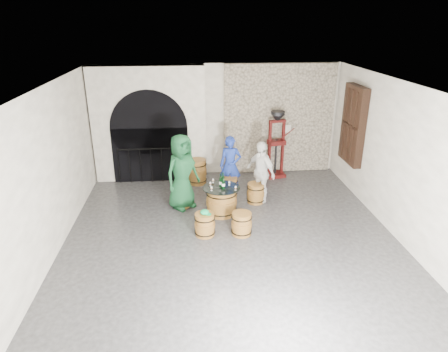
{
  "coord_description": "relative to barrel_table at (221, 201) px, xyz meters",
  "views": [
    {
      "loc": [
        -0.82,
        -7.23,
        4.4
      ],
      "look_at": [
        -0.06,
        1.06,
        1.05
      ],
      "focal_mm": 32.0,
      "sensor_mm": 36.0,
      "label": 1
    }
  ],
  "objects": [
    {
      "name": "ground",
      "position": [
        0.1,
        -1.27,
        -0.34
      ],
      "size": [
        8.0,
        8.0,
        0.0
      ],
      "primitive_type": "plane",
      "color": "#29292B",
      "rests_on": "ground"
    },
    {
      "name": "stone_facing_panel",
      "position": [
        1.9,
        2.67,
        1.26
      ],
      "size": [
        3.2,
        0.12,
        3.18
      ],
      "primitive_type": "cube",
      "color": "#ADA08A",
      "rests_on": "ground"
    },
    {
      "name": "tasting_glass_f",
      "position": [
        -0.25,
        0.1,
        0.39
      ],
      "size": [
        0.05,
        0.05,
        0.1
      ],
      "primitive_type": null,
      "color": "#BA6224",
      "rests_on": "barrel_table"
    },
    {
      "name": "barrel_stool_near_right",
      "position": [
        0.35,
        -1.01,
        -0.09
      ],
      "size": [
        0.45,
        0.45,
        0.51
      ],
      "color": "brown",
      "rests_on": "ground"
    },
    {
      "name": "barrel_stool_right",
      "position": [
        0.91,
        0.55,
        -0.09
      ],
      "size": [
        0.45,
        0.45,
        0.51
      ],
      "color": "brown",
      "rests_on": "ground"
    },
    {
      "name": "control_box",
      "position": [
        2.15,
        2.59,
        1.01
      ],
      "size": [
        0.18,
        0.1,
        0.22
      ],
      "primitive_type": "cube",
      "color": "silver",
      "rests_on": "wall_back"
    },
    {
      "name": "person_white",
      "position": [
        1.03,
        0.62,
        0.45
      ],
      "size": [
        0.83,
        0.99,
        1.58
      ],
      "primitive_type": "imported",
      "rotation": [
        0.0,
        0.0,
        -0.98
      ],
      "color": "white",
      "rests_on": "ground"
    },
    {
      "name": "wall_front",
      "position": [
        0.1,
        -5.27,
        1.26
      ],
      "size": [
        8.0,
        0.0,
        8.0
      ],
      "primitive_type": "plane",
      "rotation": [
        -1.57,
        0.0,
        0.0
      ],
      "color": "silver",
      "rests_on": "ground"
    },
    {
      "name": "person_green",
      "position": [
        -0.91,
        0.45,
        0.59
      ],
      "size": [
        1.07,
        1.03,
        1.85
      ],
      "primitive_type": "imported",
      "rotation": [
        0.0,
        0.0,
        0.69
      ],
      "color": "#134524",
      "rests_on": "ground"
    },
    {
      "name": "wine_bottle_left",
      "position": [
        -0.01,
        0.04,
        0.48
      ],
      "size": [
        0.08,
        0.08,
        0.32
      ],
      "color": "black",
      "rests_on": "barrel_table"
    },
    {
      "name": "barrel_stool_left",
      "position": [
        -0.95,
        0.47,
        -0.09
      ],
      "size": [
        0.45,
        0.45,
        0.51
      ],
      "color": "brown",
      "rests_on": "ground"
    },
    {
      "name": "side_barrel",
      "position": [
        -0.52,
        1.92,
        0.01
      ],
      "size": [
        0.53,
        0.53,
        0.7
      ],
      "rotation": [
        0.0,
        0.0,
        -0.15
      ],
      "color": "brown",
      "rests_on": "ground"
    },
    {
      "name": "person_blue",
      "position": [
        0.33,
        1.18,
        0.44
      ],
      "size": [
        0.62,
        0.46,
        1.55
      ],
      "primitive_type": "imported",
      "rotation": [
        0.0,
        0.0,
        -0.16
      ],
      "color": "navy",
      "rests_on": "ground"
    },
    {
      "name": "tasting_glass_b",
      "position": [
        0.19,
        0.09,
        0.39
      ],
      "size": [
        0.05,
        0.05,
        0.1
      ],
      "primitive_type": null,
      "color": "#BA6224",
      "rests_on": "barrel_table"
    },
    {
      "name": "tasting_glass_e",
      "position": [
        0.31,
        -0.19,
        0.39
      ],
      "size": [
        0.05,
        0.05,
        0.1
      ],
      "primitive_type": null,
      "color": "#BA6224",
      "rests_on": "barrel_table"
    },
    {
      "name": "arched_opening",
      "position": [
        -1.8,
        2.47,
        1.24
      ],
      "size": [
        3.1,
        0.6,
        3.19
      ],
      "color": "silver",
      "rests_on": "ground"
    },
    {
      "name": "tasting_glass_c",
      "position": [
        -0.18,
        0.3,
        0.39
      ],
      "size": [
        0.05,
        0.05,
        0.1
      ],
      "primitive_type": null,
      "color": "#BA6224",
      "rests_on": "barrel_table"
    },
    {
      "name": "barrel_table",
      "position": [
        0.0,
        0.0,
        0.0
      ],
      "size": [
        0.88,
        0.88,
        0.68
      ],
      "color": "brown",
      "rests_on": "ground"
    },
    {
      "name": "wine_bottle_right",
      "position": [
        0.05,
        0.1,
        0.48
      ],
      "size": [
        0.08,
        0.08,
        0.32
      ],
      "color": "black",
      "rests_on": "barrel_table"
    },
    {
      "name": "wall_left",
      "position": [
        -3.4,
        -1.27,
        1.26
      ],
      "size": [
        0.0,
        8.0,
        8.0
      ],
      "primitive_type": "plane",
      "rotation": [
        1.57,
        0.0,
        1.57
      ],
      "color": "silver",
      "rests_on": "ground"
    },
    {
      "name": "ceiling",
      "position": [
        0.1,
        -1.27,
        2.86
      ],
      "size": [
        8.0,
        8.0,
        0.0
      ],
      "primitive_type": "plane",
      "rotation": [
        3.14,
        0.0,
        0.0
      ],
      "color": "beige",
      "rests_on": "wall_back"
    },
    {
      "name": "wall_right",
      "position": [
        3.6,
        -1.27,
        1.26
      ],
      "size": [
        0.0,
        8.0,
        8.0
      ],
      "primitive_type": "plane",
      "rotation": [
        1.57,
        0.0,
        -1.57
      ],
      "color": "silver",
      "rests_on": "ground"
    },
    {
      "name": "green_cap",
      "position": [
        -0.44,
        -0.97,
        0.21
      ],
      "size": [
        0.23,
        0.18,
        0.1
      ],
      "color": "#0E9B54",
      "rests_on": "barrel_stool_near_left"
    },
    {
      "name": "barrel_stool_far",
      "position": [
        0.29,
        1.02,
        -0.09
      ],
      "size": [
        0.45,
        0.45,
        0.51
      ],
      "color": "brown",
      "rests_on": "ground"
    },
    {
      "name": "tasting_glass_a",
      "position": [
        -0.24,
        -0.17,
        0.39
      ],
      "size": [
        0.05,
        0.05,
        0.1
      ],
      "primitive_type": null,
      "color": "#BA6224",
      "rests_on": "barrel_table"
    },
    {
      "name": "shuttered_window",
      "position": [
        3.48,
        1.13,
        1.46
      ],
      "size": [
        0.23,
        1.1,
        2.0
      ],
      "color": "black",
      "rests_on": "wall_right"
    },
    {
      "name": "wall_back",
      "position": [
        0.1,
        2.73,
        1.26
      ],
      "size": [
        8.0,
        0.0,
        8.0
      ],
      "primitive_type": "plane",
      "rotation": [
        1.57,
        0.0,
        0.0
      ],
      "color": "silver",
      "rests_on": "ground"
    },
    {
      "name": "tasting_glass_d",
      "position": [
        0.19,
        0.13,
        0.39
      ],
      "size": [
        0.05,
        0.05,
        0.1
      ],
      "primitive_type": null,
      "color": "#BA6224",
      "rests_on": "barrel_table"
    },
    {
      "name": "barrel_stool_near_left",
      "position": [
        -0.44,
        -0.97,
        -0.09
      ],
      "size": [
        0.45,
        0.45,
        0.51
      ],
      "color": "brown",
      "rests_on": "ground"
    },
    {
      "name": "wine_bottle_center",
      "position": [
        0.04,
        -0.08,
        0.48
      ],
      "size": [
        0.08,
        0.08,
        0.32
      ],
      "color": "black",
      "rests_on": "barrel_table"
    },
    {
      "name": "corking_press",
      "position": [
        1.77,
        2.24,
        0.79
      ],
      "size": [
        0.83,
        0.53,
        1.94
      ],
      "rotation": [
        0.0,
        0.0,
        0.21
      ],
      "color": "#440F0B",
      "rests_on": "ground"
    }
  ]
}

